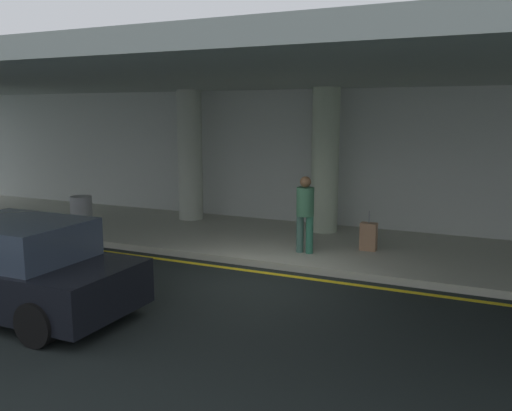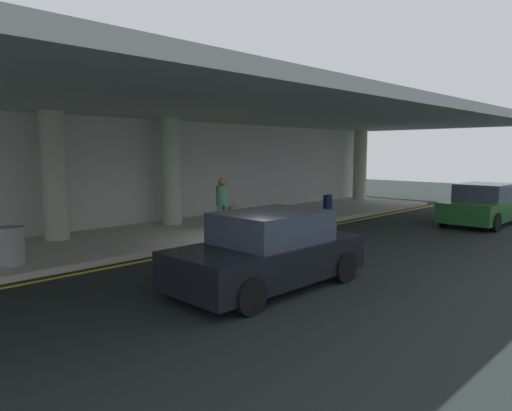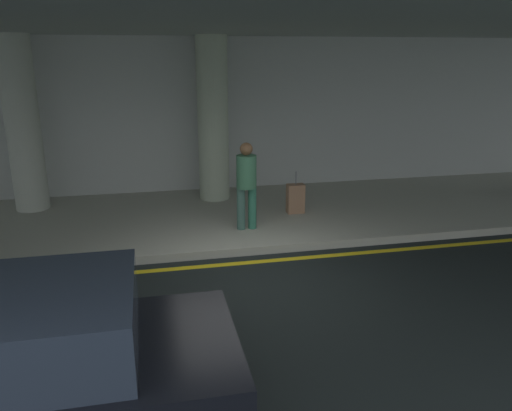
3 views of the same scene
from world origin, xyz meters
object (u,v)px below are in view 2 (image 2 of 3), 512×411
Objects in this scene: support_column_center at (360,165)px; traveler_with_luggage at (222,201)px; suitcase_upright_secondary at (234,215)px; car_dark_green at (483,205)px; support_column_far_left at (54,176)px; suitcase_upright_primary at (328,202)px; car_black at (269,252)px; trash_bin_steel at (11,246)px; support_column_left_mid at (171,172)px.

support_column_center is 2.17× the size of traveler_with_luggage.
suitcase_upright_secondary is at bearing -6.14° from traveler_with_luggage.
traveler_with_luggage is 1.87× the size of suitcase_upright_secondary.
support_column_center is 8.35m from car_dark_green.
suitcase_upright_secondary is at bearing -15.37° from support_column_far_left.
car_dark_green is 4.56× the size of suitcase_upright_secondary.
support_column_center is 4.06× the size of suitcase_upright_primary.
car_black is at bearing -161.36° from traveler_with_luggage.
support_column_far_left is at bearing -174.85° from suitcase_upright_primary.
car_dark_green is 15.30m from trash_bin_steel.
support_column_left_mid is at bearing -108.64° from car_black.
suitcase_upright_primary is 1.06× the size of trash_bin_steel.
car_dark_green is 6.22m from suitcase_upright_primary.
traveler_with_luggage is (-11.70, -2.31, -0.86)m from support_column_center.
trash_bin_steel is at bearing -54.97° from car_black.
support_column_far_left is 4.96m from traveler_with_luggage.
support_column_far_left is 7.47m from car_black.
traveler_with_luggage reaches higher than car_dark_green.
car_black is 2.44× the size of traveler_with_luggage.
support_column_center reaches higher than car_black.
support_column_left_mid is 12.00m from support_column_center.
support_column_left_mid is at bearing 0.00° from support_column_far_left.
suitcase_upright_secondary is (-5.75, -0.15, 0.00)m from suitcase_upright_primary.
traveler_with_luggage is 6.28m from trash_bin_steel.
support_column_center is at bearing -151.40° from car_black.
support_column_center is at bearing -6.46° from suitcase_upright_secondary.
car_dark_green is at bearing -41.39° from support_column_left_mid.
car_dark_green is at bearing -71.52° from traveler_with_luggage.
support_column_far_left and support_column_left_mid have the same top height.
support_column_far_left is 14.59m from car_dark_green.
car_black is 11.68m from suitcase_upright_primary.
trash_bin_steel is at bearing 164.18° from car_dark_green.
trash_bin_steel is (-3.15, 4.93, -0.14)m from car_black.
support_column_center is 11.95m from traveler_with_luggage.
support_column_left_mid is 2.17× the size of traveler_with_luggage.
suitcase_upright_secondary is 7.51m from trash_bin_steel.
suitcase_upright_primary is at bearing -6.92° from support_column_far_left.
car_dark_green is at bearing -19.57° from trash_bin_steel.
trash_bin_steel is at bearing 141.00° from traveler_with_luggage.
traveler_with_luggage is 1.98× the size of trash_bin_steel.
support_column_far_left reaches higher than suitcase_upright_primary.
car_dark_green is (11.27, -0.20, 0.00)m from car_black.
car_black is 5.86m from traveler_with_luggage.
support_column_left_mid reaches higher than trash_bin_steel.
car_black is 1.00× the size of car_dark_green.
suitcase_upright_secondary reaches higher than trash_bin_steel.
car_black reaches higher than trash_bin_steel.
support_column_center is at bearing 0.00° from support_column_left_mid.
support_column_left_mid is 4.06× the size of suitcase_upright_primary.
support_column_left_mid is at bearing 58.26° from traveler_with_luggage.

